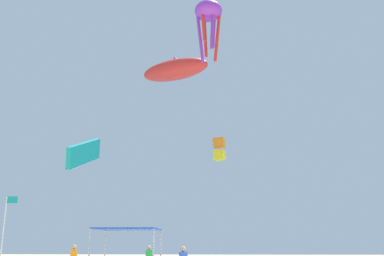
% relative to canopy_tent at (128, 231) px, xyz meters
% --- Properties ---
extents(canopy_tent, '(2.80, 2.84, 2.35)m').
position_rel_canopy_tent_xyz_m(canopy_tent, '(0.00, 0.00, 0.00)').
color(canopy_tent, '#B2B2B7').
rests_on(canopy_tent, ground).
extents(banner_flag, '(0.61, 0.06, 4.07)m').
position_rel_canopy_tent_xyz_m(banner_flag, '(-6.81, 2.19, 0.20)').
color(banner_flag, silver).
rests_on(banner_flag, ground).
extents(kite_inflatable_red, '(6.82, 4.73, 2.65)m').
position_rel_canopy_tent_xyz_m(kite_inflatable_red, '(0.67, 15.78, 14.46)').
color(kite_inflatable_red, red).
extents(kite_box_orange, '(1.17, 1.15, 2.02)m').
position_rel_canopy_tent_xyz_m(kite_box_orange, '(4.55, 18.09, 7.66)').
color(kite_box_orange, orange).
extents(kite_parafoil_teal, '(1.39, 6.06, 3.69)m').
position_rel_canopy_tent_xyz_m(kite_parafoil_teal, '(-6.96, 15.48, 6.84)').
color(kite_parafoil_teal, teal).
extents(kite_octopus_purple, '(2.45, 2.45, 4.14)m').
position_rel_canopy_tent_xyz_m(kite_octopus_purple, '(3.76, 4.75, 13.64)').
color(kite_octopus_purple, purple).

